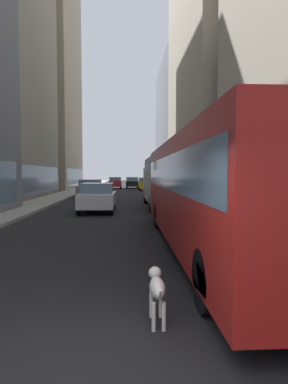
% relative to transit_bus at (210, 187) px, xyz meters
% --- Properties ---
extents(ground_plane, '(120.00, 120.00, 0.00)m').
position_rel_transit_bus_xyz_m(ground_plane, '(-2.80, 29.05, -1.78)').
color(ground_plane, black).
extents(sidewalk_left, '(2.40, 110.00, 0.15)m').
position_rel_transit_bus_xyz_m(sidewalk_left, '(-8.50, 29.05, -1.70)').
color(sidewalk_left, gray).
rests_on(sidewalk_left, ground).
extents(sidewalk_right, '(2.40, 110.00, 0.15)m').
position_rel_transit_bus_xyz_m(sidewalk_right, '(2.90, 29.05, -1.70)').
color(sidewalk_right, '#ADA89E').
rests_on(sidewalk_right, ground).
extents(building_left_far, '(10.01, 14.93, 36.35)m').
position_rel_transit_bus_xyz_m(building_left_far, '(-14.70, 37.28, 16.39)').
color(building_left_far, '#A0937F').
rests_on(building_left_far, ground).
extents(building_right_mid, '(11.54, 19.74, 32.02)m').
position_rel_transit_bus_xyz_m(building_right_mid, '(9.10, 25.33, 14.23)').
color(building_right_mid, '#B2A893').
rests_on(building_right_mid, ground).
extents(building_right_far, '(10.89, 22.38, 21.29)m').
position_rel_transit_bus_xyz_m(building_right_far, '(9.10, 47.33, 8.86)').
color(building_right_far, slate).
rests_on(building_right_far, ground).
extents(transit_bus, '(2.78, 11.53, 3.05)m').
position_rel_transit_bus_xyz_m(transit_bus, '(0.00, 0.00, 0.00)').
color(transit_bus, red).
rests_on(transit_bus, ground).
extents(car_grey_wagon, '(1.94, 4.63, 1.62)m').
position_rel_transit_bus_xyz_m(car_grey_wagon, '(-5.60, 19.64, -0.95)').
color(car_grey_wagon, slate).
rests_on(car_grey_wagon, ground).
extents(car_yellow_taxi, '(1.73, 4.03, 1.62)m').
position_rel_transit_bus_xyz_m(car_yellow_taxi, '(0.00, 31.52, -0.96)').
color(car_yellow_taxi, yellow).
rests_on(car_yellow_taxi, ground).
extents(car_white_van, '(1.86, 3.98, 1.62)m').
position_rel_transit_bus_xyz_m(car_white_van, '(-4.00, 8.91, -0.96)').
color(car_white_van, silver).
rests_on(car_white_van, ground).
extents(car_red_coupe, '(1.72, 4.07, 1.62)m').
position_rel_transit_bus_xyz_m(car_red_coupe, '(-4.00, 36.28, -0.96)').
color(car_red_coupe, red).
rests_on(car_red_coupe, ground).
extents(car_black_suv, '(1.81, 4.50, 1.62)m').
position_rel_transit_bus_xyz_m(car_black_suv, '(-1.60, 37.29, -0.95)').
color(car_black_suv, black).
rests_on(car_black_suv, ground).
extents(box_truck, '(2.30, 7.50, 3.05)m').
position_rel_transit_bus_xyz_m(box_truck, '(0.00, 10.97, -0.11)').
color(box_truck, silver).
rests_on(box_truck, ground).
extents(dalmatian_dog, '(0.22, 0.96, 0.72)m').
position_rel_transit_bus_xyz_m(dalmatian_dog, '(-1.94, -4.44, -1.26)').
color(dalmatian_dog, white).
rests_on(dalmatian_dog, ground).
extents(pedestrian_with_handbag, '(0.45, 0.34, 1.69)m').
position_rel_transit_bus_xyz_m(pedestrian_with_handbag, '(2.69, 1.56, -0.76)').
color(pedestrian_with_handbag, '#1E1E2D').
rests_on(pedestrian_with_handbag, sidewalk_right).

